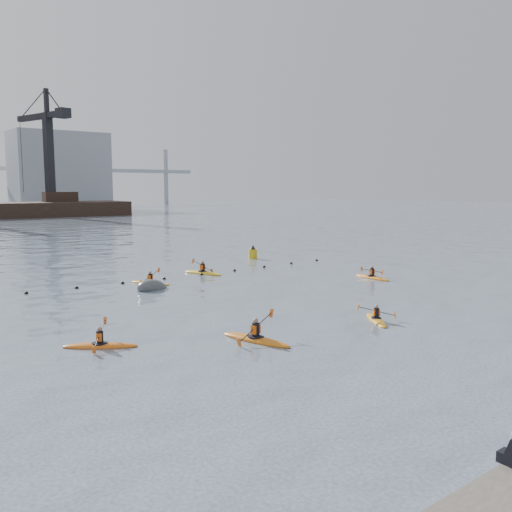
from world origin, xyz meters
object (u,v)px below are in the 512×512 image
object	(u,v)px
kayaker_3	(203,272)
kayaker_1	(376,319)
mooring_buoy	(152,289)
nav_buoy	(253,254)
kayaker_5	(150,282)
kayaker_0	(256,339)
kayaker_4	(372,277)
kayaker_2	(100,345)

from	to	relation	value
kayaker_3	kayaker_1	bearing A→B (deg)	-112.20
mooring_buoy	nav_buoy	bearing A→B (deg)	29.29
kayaker_5	nav_buoy	xyz separation A→B (m)	(13.04, 6.03, 0.33)
kayaker_5	kayaker_0	bearing A→B (deg)	-126.44
kayaker_1	nav_buoy	size ratio (longest dim) A/B	1.89
kayaker_0	nav_buoy	world-z (taller)	nav_buoy
kayaker_4	kayaker_5	world-z (taller)	kayaker_5
kayaker_0	kayaker_5	world-z (taller)	kayaker_0
kayaker_2	kayaker_0	bearing A→B (deg)	-84.49
kayaker_5	nav_buoy	bearing A→B (deg)	-1.75
nav_buoy	kayaker_1	bearing A→B (deg)	-112.55
kayaker_1	kayaker_4	distance (m)	12.38
kayaker_3	kayaker_5	distance (m)	5.19
kayaker_5	mooring_buoy	distance (m)	1.82
kayaker_0	mooring_buoy	xyz separation A→B (m)	(1.90, 13.17, -0.11)
kayaker_1	mooring_buoy	xyz separation A→B (m)	(-4.73, 13.98, -0.09)
kayaker_1	kayaker_5	size ratio (longest dim) A/B	0.89
kayaker_3	nav_buoy	size ratio (longest dim) A/B	2.44
kayaker_5	nav_buoy	size ratio (longest dim) A/B	2.11
kayaker_2	kayaker_3	world-z (taller)	kayaker_3
kayaker_1	nav_buoy	bearing A→B (deg)	101.24
mooring_buoy	kayaker_0	bearing A→B (deg)	-98.20
kayaker_1	kayaker_3	world-z (taller)	kayaker_3
kayaker_5	mooring_buoy	size ratio (longest dim) A/B	1.23
kayaker_3	mooring_buoy	xyz separation A→B (m)	(-5.67, -3.16, -0.10)
mooring_buoy	kayaker_5	bearing A→B (deg)	67.61
kayaker_2	kayaker_5	world-z (taller)	kayaker_2
nav_buoy	kayaker_5	bearing A→B (deg)	-155.20
kayaker_4	nav_buoy	distance (m)	13.49
kayaker_4	mooring_buoy	world-z (taller)	kayaker_4
kayaker_1	kayaker_3	size ratio (longest dim) A/B	0.77
kayaker_5	nav_buoy	distance (m)	14.37
kayaker_1	kayaker_3	bearing A→B (deg)	120.66
kayaker_0	kayaker_4	xyz separation A→B (m)	(15.90, 7.40, -0.01)
kayaker_3	nav_buoy	distance (m)	9.26
kayaker_3	mooring_buoy	size ratio (longest dim) A/B	1.43
kayaker_0	nav_buoy	bearing A→B (deg)	38.02
kayaker_4	mooring_buoy	distance (m)	15.14
kayaker_1	mooring_buoy	distance (m)	14.76
kayaker_1	kayaker_3	distance (m)	17.17
kayaker_4	nav_buoy	bearing A→B (deg)	-85.25
mooring_buoy	nav_buoy	size ratio (longest dim) A/B	1.71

